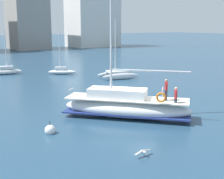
{
  "coord_description": "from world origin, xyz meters",
  "views": [
    {
      "loc": [
        -14.58,
        -18.49,
        6.85
      ],
      "look_at": [
        -1.01,
        2.31,
        1.8
      ],
      "focal_mm": 51.29,
      "sensor_mm": 36.0,
      "label": 1
    }
  ],
  "objects": [
    {
      "name": "main_sailboat",
      "position": [
        -1.06,
        0.36,
        0.92
      ],
      "size": [
        8.3,
        8.66,
        13.8
      ],
      "color": "white",
      "rests_on": "ground"
    },
    {
      "name": "mooring_buoy",
      "position": [
        -7.22,
        0.06,
        0.21
      ],
      "size": [
        0.7,
        0.7,
        0.95
      ],
      "color": "silver",
      "rests_on": "ground"
    },
    {
      "name": "moored_sloop_far",
      "position": [
        -2.97,
        26.81,
        0.5
      ],
      "size": [
        4.85,
        2.22,
        6.03
      ],
      "color": "white",
      "rests_on": "ground"
    },
    {
      "name": "seagull",
      "position": [
        -4.54,
        -6.09,
        0.27
      ],
      "size": [
        1.11,
        0.48,
        0.17
      ],
      "color": "silver",
      "rests_on": "ground"
    },
    {
      "name": "ground_plane",
      "position": [
        0.0,
        0.0,
        0.0
      ],
      "size": [
        400.0,
        400.0,
        0.0
      ],
      "primitive_type": "plane",
      "color": "navy"
    },
    {
      "name": "moored_catamaran",
      "position": [
        8.45,
        15.42,
        0.59
      ],
      "size": [
        5.34,
        3.31,
        7.55
      ],
      "color": "silver",
      "rests_on": "ground"
    },
    {
      "name": "moored_sloop_near",
      "position": [
        3.84,
        22.64,
        0.46
      ],
      "size": [
        3.78,
        2.96,
        5.89
      ],
      "color": "silver",
      "rests_on": "ground"
    }
  ]
}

